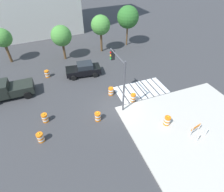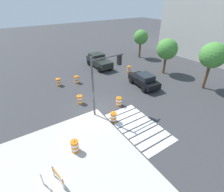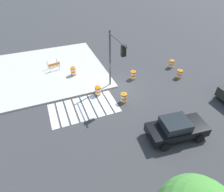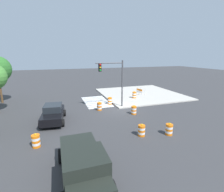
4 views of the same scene
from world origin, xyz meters
name	(u,v)px [view 4 (image 4 of 4)]	position (x,y,z in m)	size (l,w,h in m)	color
ground_plane	(119,109)	(0.00, 0.00, 0.00)	(120.00, 120.00, 0.00)	#38383A
sidewalk_corner	(140,94)	(6.00, -6.00, 0.07)	(12.00, 12.00, 0.15)	#BCB7AD
crosswalk_stripes	(96,102)	(4.00, 1.80, 0.01)	(5.85, 3.20, 0.02)	silver
sports_car	(53,113)	(-1.40, 7.33, 0.81)	(4.48, 2.50, 1.63)	black
pickup_truck	(83,165)	(-10.28, 5.91, 0.97)	(5.16, 2.36, 1.92)	black
traffic_barrel_near_corner	(36,141)	(-5.88, 8.49, 0.45)	(0.56, 0.56, 1.02)	orange
traffic_barrel_crosswalk_end	(169,129)	(-7.34, -1.44, 0.45)	(0.56, 0.56, 1.02)	orange
traffic_barrel_median_near	(99,106)	(0.41, 2.29, 0.45)	(0.56, 0.56, 1.02)	orange
traffic_barrel_median_far	(110,101)	(2.23, 0.42, 0.45)	(0.56, 0.56, 1.02)	orange
traffic_barrel_far_curb	(134,110)	(-2.11, -0.88, 0.45)	(0.56, 0.56, 1.02)	orange
traffic_barrel_lane_center	(142,130)	(-6.79, 0.74, 0.45)	(0.56, 0.56, 1.02)	orange
traffic_barrel_on_sidewalk	(134,95)	(3.62, -3.76, 0.60)	(0.56, 0.56, 1.02)	orange
construction_barricade	(140,91)	(5.36, -5.64, 0.72)	(1.37, 1.01, 1.00)	silver
traffic_light_pole	(113,76)	(0.56, 0.54, 3.91)	(0.47, 3.29, 5.50)	#4C4C51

